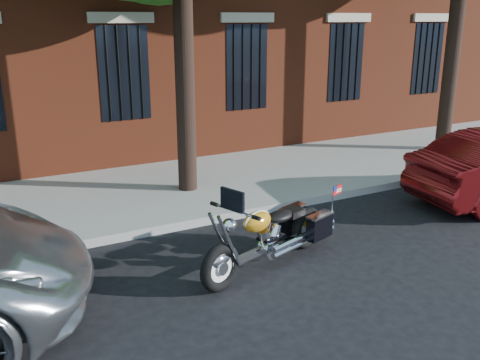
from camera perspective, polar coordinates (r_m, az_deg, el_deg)
ground at (r=7.89m, az=-0.60°, el=-8.17°), size 120.00×120.00×0.00m
curb at (r=9.01m, az=-4.70°, el=-4.43°), size 40.00×0.16×0.15m
sidewalk at (r=10.66m, az=-8.78°, el=-1.15°), size 40.00×3.60×0.15m
motorcycle at (r=7.48m, az=3.60°, el=-5.96°), size 2.57×1.23×1.30m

